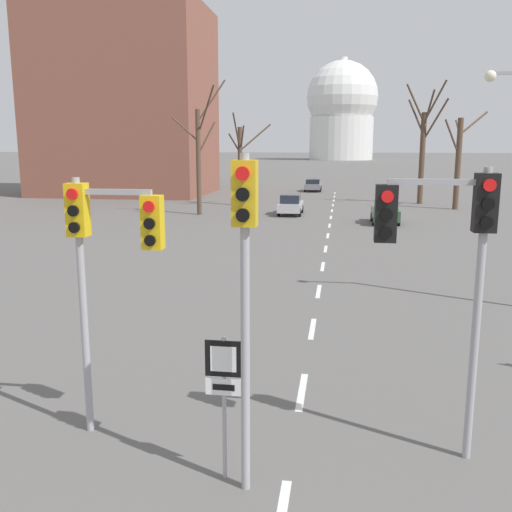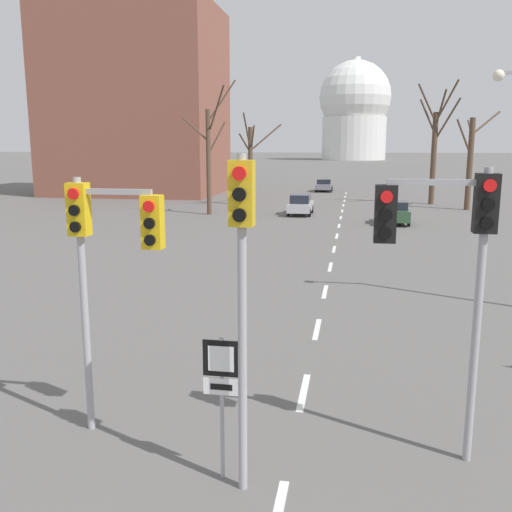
{
  "view_description": "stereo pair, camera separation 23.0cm",
  "coord_description": "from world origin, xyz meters",
  "px_view_note": "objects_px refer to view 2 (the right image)",
  "views": [
    {
      "loc": [
        0.76,
        -2.85,
        5.45
      ],
      "look_at": [
        -0.77,
        7.32,
        3.43
      ],
      "focal_mm": 40.0,
      "sensor_mm": 36.0,
      "label": 1
    },
    {
      "loc": [
        0.98,
        -2.81,
        5.45
      ],
      "look_at": [
        -0.77,
        7.32,
        3.43
      ],
      "focal_mm": 40.0,
      "sensor_mm": 36.0,
      "label": 2
    }
  ],
  "objects_px": {
    "sedan_near_right": "(301,205)",
    "route_sign_post": "(222,384)",
    "traffic_signal_near_right": "(448,243)",
    "sedan_mid_centre": "(395,212)",
    "traffic_signal_centre_tall": "(242,264)",
    "traffic_signal_near_left": "(106,243)",
    "sedan_near_left": "(324,185)"
  },
  "relations": [
    {
      "from": "traffic_signal_centre_tall",
      "to": "sedan_near_right",
      "type": "distance_m",
      "value": 36.81
    },
    {
      "from": "sedan_near_left",
      "to": "sedan_near_right",
      "type": "distance_m",
      "value": 23.19
    },
    {
      "from": "traffic_signal_near_left",
      "to": "sedan_near_left",
      "type": "bearing_deg",
      "value": 89.18
    },
    {
      "from": "traffic_signal_centre_tall",
      "to": "sedan_near_left",
      "type": "xyz_separation_m",
      "value": [
        -1.98,
        59.79,
        -2.95
      ]
    },
    {
      "from": "traffic_signal_centre_tall",
      "to": "route_sign_post",
      "type": "bearing_deg",
      "value": 149.54
    },
    {
      "from": "traffic_signal_near_left",
      "to": "traffic_signal_near_right",
      "type": "bearing_deg",
      "value": 0.58
    },
    {
      "from": "sedan_mid_centre",
      "to": "sedan_near_right",
      "type": "bearing_deg",
      "value": 149.26
    },
    {
      "from": "traffic_signal_near_right",
      "to": "sedan_mid_centre",
      "type": "height_order",
      "value": "traffic_signal_near_right"
    },
    {
      "from": "route_sign_post",
      "to": "sedan_mid_centre",
      "type": "height_order",
      "value": "route_sign_post"
    },
    {
      "from": "traffic_signal_near_left",
      "to": "sedan_near_left",
      "type": "distance_m",
      "value": 58.44
    },
    {
      "from": "traffic_signal_near_left",
      "to": "sedan_mid_centre",
      "type": "distance_m",
      "value": 31.98
    },
    {
      "from": "route_sign_post",
      "to": "sedan_mid_centre",
      "type": "xyz_separation_m",
      "value": [
        4.85,
        32.21,
        -0.86
      ]
    },
    {
      "from": "traffic_signal_near_left",
      "to": "sedan_near_right",
      "type": "relative_size",
      "value": 1.17
    },
    {
      "from": "traffic_signal_centre_tall",
      "to": "sedan_mid_centre",
      "type": "height_order",
      "value": "traffic_signal_centre_tall"
    },
    {
      "from": "traffic_signal_near_left",
      "to": "route_sign_post",
      "type": "xyz_separation_m",
      "value": [
        2.42,
        -1.2,
        -2.02
      ]
    },
    {
      "from": "traffic_signal_near_right",
      "to": "route_sign_post",
      "type": "distance_m",
      "value": 4.37
    },
    {
      "from": "traffic_signal_near_left",
      "to": "route_sign_post",
      "type": "bearing_deg",
      "value": -26.37
    },
    {
      "from": "traffic_signal_centre_tall",
      "to": "traffic_signal_near_left",
      "type": "height_order",
      "value": "traffic_signal_centre_tall"
    },
    {
      "from": "traffic_signal_centre_tall",
      "to": "sedan_mid_centre",
      "type": "distance_m",
      "value": 32.87
    },
    {
      "from": "sedan_mid_centre",
      "to": "traffic_signal_near_left",
      "type": "bearing_deg",
      "value": -103.19
    },
    {
      "from": "route_sign_post",
      "to": "sedan_near_right",
      "type": "distance_m",
      "value": 36.46
    },
    {
      "from": "traffic_signal_near_right",
      "to": "route_sign_post",
      "type": "xyz_separation_m",
      "value": [
        -3.56,
        -1.26,
        -2.19
      ]
    },
    {
      "from": "sedan_near_right",
      "to": "route_sign_post",
      "type": "bearing_deg",
      "value": -86.59
    },
    {
      "from": "traffic_signal_near_left",
      "to": "sedan_mid_centre",
      "type": "xyz_separation_m",
      "value": [
        7.27,
        31.01,
        -2.88
      ]
    },
    {
      "from": "traffic_signal_centre_tall",
      "to": "sedan_near_left",
      "type": "relative_size",
      "value": 1.33
    },
    {
      "from": "traffic_signal_centre_tall",
      "to": "traffic_signal_near_right",
      "type": "relative_size",
      "value": 1.05
    },
    {
      "from": "traffic_signal_near_right",
      "to": "sedan_near_right",
      "type": "height_order",
      "value": "traffic_signal_near_right"
    },
    {
      "from": "sedan_near_right",
      "to": "traffic_signal_near_left",
      "type": "bearing_deg",
      "value": -90.41
    },
    {
      "from": "sedan_mid_centre",
      "to": "traffic_signal_near_right",
      "type": "bearing_deg",
      "value": -92.38
    },
    {
      "from": "traffic_signal_near_left",
      "to": "route_sign_post",
      "type": "relative_size",
      "value": 1.99
    },
    {
      "from": "traffic_signal_centre_tall",
      "to": "traffic_signal_near_right",
      "type": "xyz_separation_m",
      "value": [
        3.17,
        1.49,
        0.16
      ]
    },
    {
      "from": "sedan_near_right",
      "to": "traffic_signal_centre_tall",
      "type": "bearing_deg",
      "value": -86.0
    }
  ]
}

